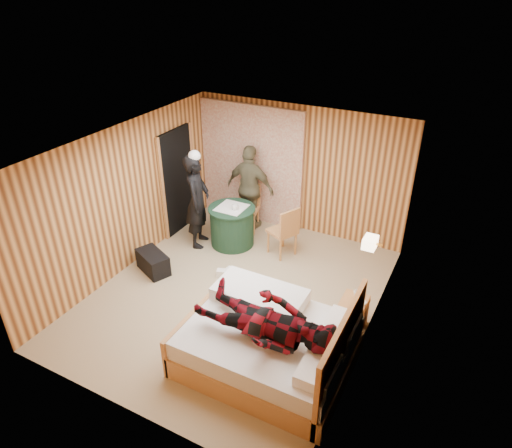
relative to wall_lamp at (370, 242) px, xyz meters
The scene contains 23 objects.
floor 2.36m from the wall_lamp, 166.83° to the right, with size 4.20×5.00×0.01m, color tan.
ceiling 2.31m from the wall_lamp, 166.83° to the right, with size 4.20×5.00×0.01m, color white.
wall_back 2.81m from the wall_lamp, 133.17° to the left, with size 4.20×0.02×2.50m, color #F2AC5D.
wall_left 4.05m from the wall_lamp, behind, with size 0.02×5.00×2.50m, color #F2AC5D.
wall_right 0.49m from the wall_lamp, 68.55° to the right, with size 0.02×5.00×2.50m, color #F2AC5D.
curtain 3.53m from the wall_lamp, 145.89° to the left, with size 2.20×0.08×2.40m, color silver.
doorway 4.10m from the wall_lamp, 166.59° to the left, with size 0.06×0.90×2.05m, color black.
wall_lamp is the anchor object (origin of this frame).
bed 1.94m from the wall_lamp, 118.61° to the right, with size 2.14×1.69×1.16m.
nightstand 1.10m from the wall_lamp, 97.04° to the right, with size 0.38×0.51×0.50m.
round_table 3.04m from the wall_lamp, 161.94° to the left, with size 0.88×0.88×0.78m.
chair_far 3.29m from the wall_lamp, 150.22° to the left, with size 0.51×0.51×0.93m.
chair_near 2.10m from the wall_lamp, 150.16° to the left, with size 0.58×0.58×0.97m.
duffel_bag 3.73m from the wall_lamp, behind, with size 0.64×0.34×0.36m, color black.
sneaker_left 2.64m from the wall_lamp, behind, with size 0.29×0.12×0.13m, color white.
sneaker_right 2.54m from the wall_lamp, behind, with size 0.28×0.11×0.12m, color white.
woman_standing 3.40m from the wall_lamp, 169.34° to the left, with size 0.65×0.43×1.80m, color black.
man_at_table 3.24m from the wall_lamp, 149.39° to the left, with size 1.01×0.42×1.72m, color brown.
man_on_bed 1.89m from the wall_lamp, 114.41° to the right, with size 1.77×0.67×0.86m, color maroon.
book_lower 0.89m from the wall_lamp, 96.16° to the right, with size 0.17×0.22×0.02m, color white.
book_upper 0.87m from the wall_lamp, 96.16° to the right, with size 0.16×0.22×0.02m, color white.
cup_nightstand 0.79m from the wall_lamp, 101.11° to the right, with size 0.10×0.10×0.09m, color white.
cup_table 2.83m from the wall_lamp, 162.28° to the left, with size 0.12×0.12×0.10m, color white.
Camera 1 is at (2.99, -5.05, 4.63)m, focal length 32.00 mm.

